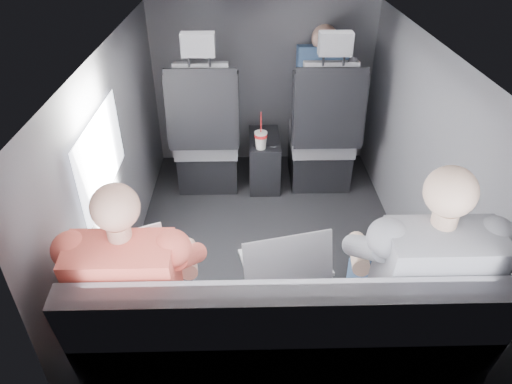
{
  "coord_description": "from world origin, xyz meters",
  "views": [
    {
      "loc": [
        -0.14,
        -2.36,
        2.01
      ],
      "look_at": [
        -0.09,
        -0.05,
        0.5
      ],
      "focal_mm": 32.0,
      "sensor_mm": 36.0,
      "label": 1
    }
  ],
  "objects_px": {
    "soda_cup": "(261,139)",
    "front_seat_left": "(207,141)",
    "rear_bench": "(281,353)",
    "front_seat_right": "(322,139)",
    "laptop_white": "(136,255)",
    "passenger_rear_left": "(141,289)",
    "center_console": "(264,160)",
    "laptop_silver": "(286,263)",
    "passenger_rear_right": "(413,281)",
    "laptop_black": "(414,262)",
    "passenger_front_right": "(321,85)"
  },
  "relations": [
    {
      "from": "soda_cup",
      "to": "front_seat_left",
      "type": "bearing_deg",
      "value": 162.04
    },
    {
      "from": "rear_bench",
      "to": "front_seat_right",
      "type": "bearing_deg",
      "value": 76.69
    },
    {
      "from": "laptop_white",
      "to": "passenger_rear_left",
      "type": "height_order",
      "value": "passenger_rear_left"
    },
    {
      "from": "center_console",
      "to": "laptop_silver",
      "type": "bearing_deg",
      "value": -89.08
    },
    {
      "from": "rear_bench",
      "to": "laptop_silver",
      "type": "xyz_separation_m",
      "value": [
        0.03,
        0.22,
        0.33
      ]
    },
    {
      "from": "laptop_white",
      "to": "laptop_silver",
      "type": "bearing_deg",
      "value": -6.6
    },
    {
      "from": "rear_bench",
      "to": "passenger_rear_right",
      "type": "relative_size",
      "value": 1.28
    },
    {
      "from": "rear_bench",
      "to": "soda_cup",
      "type": "xyz_separation_m",
      "value": [
        -0.03,
        1.77,
        0.17
      ]
    },
    {
      "from": "front_seat_right",
      "to": "laptop_white",
      "type": "distance_m",
      "value": 1.96
    },
    {
      "from": "soda_cup",
      "to": "laptop_silver",
      "type": "distance_m",
      "value": 1.56
    },
    {
      "from": "laptop_black",
      "to": "front_seat_left",
      "type": "bearing_deg",
      "value": 122.11
    },
    {
      "from": "soda_cup",
      "to": "laptop_black",
      "type": "relative_size",
      "value": 0.73
    },
    {
      "from": "center_console",
      "to": "rear_bench",
      "type": "distance_m",
      "value": 1.94
    },
    {
      "from": "center_console",
      "to": "laptop_white",
      "type": "height_order",
      "value": "laptop_white"
    },
    {
      "from": "soda_cup",
      "to": "laptop_silver",
      "type": "bearing_deg",
      "value": -87.71
    },
    {
      "from": "laptop_silver",
      "to": "laptop_black",
      "type": "xyz_separation_m",
      "value": [
        0.58,
        0.0,
        -0.01
      ]
    },
    {
      "from": "laptop_white",
      "to": "laptop_black",
      "type": "distance_m",
      "value": 1.26
    },
    {
      "from": "front_seat_left",
      "to": "center_console",
      "type": "distance_m",
      "value": 0.49
    },
    {
      "from": "soda_cup",
      "to": "rear_bench",
      "type": "bearing_deg",
      "value": -88.89
    },
    {
      "from": "front_seat_left",
      "to": "laptop_white",
      "type": "height_order",
      "value": "front_seat_left"
    },
    {
      "from": "front_seat_left",
      "to": "laptop_black",
      "type": "bearing_deg",
      "value": -57.89
    },
    {
      "from": "front_seat_right",
      "to": "passenger_front_right",
      "type": "relative_size",
      "value": 1.62
    },
    {
      "from": "soda_cup",
      "to": "laptop_silver",
      "type": "height_order",
      "value": "laptop_silver"
    },
    {
      "from": "rear_bench",
      "to": "passenger_rear_left",
      "type": "bearing_deg",
      "value": 170.88
    },
    {
      "from": "front_seat_left",
      "to": "laptop_white",
      "type": "xyz_separation_m",
      "value": [
        -0.2,
        -1.6,
        0.23
      ]
    },
    {
      "from": "front_seat_right",
      "to": "laptop_black",
      "type": "relative_size",
      "value": 3.14
    },
    {
      "from": "center_console",
      "to": "laptop_black",
      "type": "relative_size",
      "value": 1.19
    },
    {
      "from": "passenger_front_right",
      "to": "center_console",
      "type": "bearing_deg",
      "value": -154.17
    },
    {
      "from": "soda_cup",
      "to": "passenger_rear_right",
      "type": "relative_size",
      "value": 0.23
    },
    {
      "from": "passenger_rear_left",
      "to": "passenger_rear_right",
      "type": "xyz_separation_m",
      "value": [
        1.15,
        -0.0,
        0.02
      ]
    },
    {
      "from": "laptop_black",
      "to": "passenger_rear_right",
      "type": "bearing_deg",
      "value": -110.73
    },
    {
      "from": "laptop_silver",
      "to": "laptop_black",
      "type": "bearing_deg",
      "value": 0.31
    },
    {
      "from": "front_seat_left",
      "to": "laptop_white",
      "type": "bearing_deg",
      "value": -97.27
    },
    {
      "from": "center_console",
      "to": "laptop_black",
      "type": "distance_m",
      "value": 1.87
    },
    {
      "from": "center_console",
      "to": "passenger_rear_right",
      "type": "bearing_deg",
      "value": -73.3
    },
    {
      "from": "front_seat_right",
      "to": "laptop_white",
      "type": "xyz_separation_m",
      "value": [
        -1.1,
        -1.6,
        0.23
      ]
    },
    {
      "from": "front_seat_left",
      "to": "passenger_rear_left",
      "type": "relative_size",
      "value": 1.06
    },
    {
      "from": "laptop_black",
      "to": "passenger_front_right",
      "type": "xyz_separation_m",
      "value": [
        -0.15,
        1.94,
        0.12
      ]
    },
    {
      "from": "rear_bench",
      "to": "laptop_silver",
      "type": "height_order",
      "value": "rear_bench"
    },
    {
      "from": "front_seat_left",
      "to": "passenger_rear_left",
      "type": "bearing_deg",
      "value": -94.6
    },
    {
      "from": "front_seat_left",
      "to": "front_seat_right",
      "type": "distance_m",
      "value": 0.9
    },
    {
      "from": "front_seat_left",
      "to": "soda_cup",
      "type": "relative_size",
      "value": 4.31
    },
    {
      "from": "laptop_white",
      "to": "laptop_black",
      "type": "height_order",
      "value": "laptop_white"
    },
    {
      "from": "laptop_white",
      "to": "passenger_rear_left",
      "type": "bearing_deg",
      "value": -73.9
    },
    {
      "from": "front_seat_right",
      "to": "passenger_rear_right",
      "type": "relative_size",
      "value": 1.01
    },
    {
      "from": "laptop_white",
      "to": "passenger_front_right",
      "type": "relative_size",
      "value": 0.53
    },
    {
      "from": "front_seat_left",
      "to": "front_seat_right",
      "type": "bearing_deg",
      "value": 0.0
    },
    {
      "from": "laptop_white",
      "to": "laptop_black",
      "type": "xyz_separation_m",
      "value": [
        1.26,
        -0.08,
        -0.0
      ]
    },
    {
      "from": "center_console",
      "to": "passenger_rear_right",
      "type": "relative_size",
      "value": 0.38
    },
    {
      "from": "soda_cup",
      "to": "passenger_rear_right",
      "type": "xyz_separation_m",
      "value": [
        0.59,
        -1.67,
        0.16
      ]
    }
  ]
}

